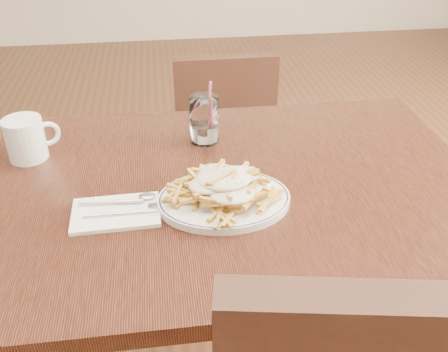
{
  "coord_description": "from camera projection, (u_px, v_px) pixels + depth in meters",
  "views": [
    {
      "loc": [
        -0.12,
        -0.94,
        1.38
      ],
      "look_at": [
        -0.01,
        -0.08,
        0.82
      ],
      "focal_mm": 40.0,
      "sensor_mm": 36.0,
      "label": 1
    }
  ],
  "objects": [
    {
      "name": "chair_far",
      "position": [
        223.0,
        134.0,
        1.97
      ],
      "size": [
        0.37,
        0.37,
        0.8
      ],
      "color": "black",
      "rests_on": "ground"
    },
    {
      "name": "napkin",
      "position": [
        116.0,
        213.0,
        1.04
      ],
      "size": [
        0.18,
        0.12,
        0.01
      ],
      "primitive_type": "cube",
      "rotation": [
        0.0,
        0.0,
        0.03
      ],
      "color": "white",
      "rests_on": "table"
    },
    {
      "name": "water_glass",
      "position": [
        204.0,
        122.0,
        1.28
      ],
      "size": [
        0.08,
        0.08,
        0.17
      ],
      "color": "white",
      "rests_on": "table"
    },
    {
      "name": "fries_plate",
      "position": [
        224.0,
        200.0,
        1.07
      ],
      "size": [
        0.35,
        0.32,
        0.02
      ],
      "color": "white",
      "rests_on": "table"
    },
    {
      "name": "loaded_fries",
      "position": [
        224.0,
        183.0,
        1.04
      ],
      "size": [
        0.24,
        0.2,
        0.07
      ],
      "color": "gold",
      "rests_on": "fries_plate"
    },
    {
      "name": "table",
      "position": [
        222.0,
        211.0,
        1.18
      ],
      "size": [
        1.2,
        0.8,
        0.75
      ],
      "color": "black",
      "rests_on": "ground"
    },
    {
      "name": "cutlery",
      "position": [
        116.0,
        208.0,
        1.04
      ],
      "size": [
        0.19,
        0.06,
        0.01
      ],
      "color": "silver",
      "rests_on": "napkin"
    },
    {
      "name": "coffee_mug",
      "position": [
        27.0,
        139.0,
        1.21
      ],
      "size": [
        0.13,
        0.09,
        0.1
      ],
      "color": "white",
      "rests_on": "table"
    }
  ]
}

